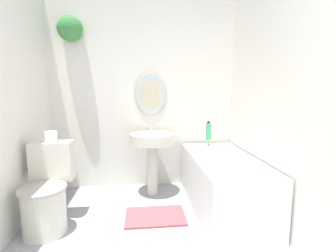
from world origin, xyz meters
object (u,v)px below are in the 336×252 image
at_px(bathtub, 223,182).
at_px(toilet_paper_roll, 51,137).
at_px(pedestal_sink, 152,146).
at_px(shampoo_bottle, 208,131).
at_px(toilet, 47,193).

distance_m(bathtub, toilet_paper_roll, 1.80).
relative_size(pedestal_sink, shampoo_bottle, 3.65).
height_order(bathtub, shampoo_bottle, shampoo_bottle).
bearing_deg(toilet_paper_roll, shampoo_bottle, 18.30).
xyz_separation_m(toilet, shampoo_bottle, (1.71, 0.75, 0.42)).
relative_size(shampoo_bottle, toilet_paper_roll, 2.13).
bearing_deg(bathtub, pedestal_sink, 148.25).
height_order(bathtub, toilet_paper_roll, toilet_paper_roll).
xyz_separation_m(toilet, bathtub, (1.72, 0.20, -0.04)).
distance_m(bathtub, shampoo_bottle, 0.72).
relative_size(toilet, bathtub, 0.55).
xyz_separation_m(bathtub, shampoo_bottle, (-0.01, 0.56, 0.46)).
height_order(toilet, shampoo_bottle, shampoo_bottle).
distance_m(toilet, toilet_paper_roll, 0.52).
bearing_deg(toilet, shampoo_bottle, 23.80).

